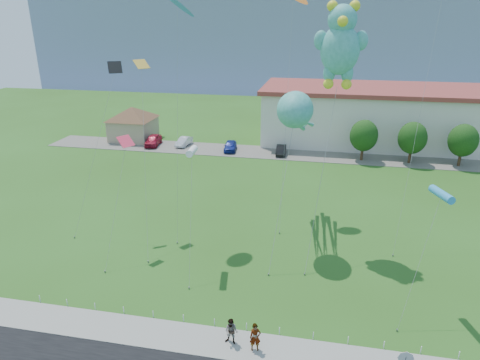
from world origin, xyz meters
name	(u,v)px	position (x,y,z in m)	size (l,w,h in m)	color
ground	(235,314)	(0.00, 0.00, 0.00)	(160.00, 160.00, 0.00)	#285016
sidewalk	(225,344)	(0.00, -2.75, 0.05)	(80.00, 2.50, 0.10)	gray
parking_strip	(287,154)	(0.00, 35.00, 0.03)	(70.00, 6.00, 0.06)	#59544C
hill_ridge	(314,35)	(0.00, 120.00, 12.50)	(160.00, 50.00, 25.00)	gray
pavilion	(133,120)	(-24.00, 38.00, 3.02)	(9.20, 9.20, 5.00)	tan
warehouse	(474,119)	(26.00, 44.00, 4.12)	(61.00, 15.00, 8.20)	beige
rope_fence	(230,324)	(0.00, -1.30, 0.25)	(26.05, 0.05, 0.50)	white
tree_near	(364,136)	(10.00, 34.00, 3.39)	(3.60, 3.60, 5.47)	#3F2B19
tree_mid	(412,138)	(16.00, 34.00, 3.39)	(3.60, 3.60, 5.47)	#3F2B19
tree_far	(463,140)	(22.00, 34.00, 3.39)	(3.60, 3.60, 5.47)	#3F2B19
pedestrian_left	(255,337)	(1.79, -2.93, 0.97)	(0.64, 0.42, 1.74)	gray
pedestrian_right	(231,332)	(0.37, -2.68, 0.92)	(0.80, 0.62, 1.64)	gray
parked_car_red	(153,140)	(-19.71, 35.19, 0.84)	(1.84, 4.57, 1.56)	maroon
parked_car_silver	(184,141)	(-15.22, 35.96, 0.68)	(1.30, 3.74, 1.23)	silver
parked_car_blue	(230,146)	(-7.98, 34.82, 0.75)	(1.62, 4.03, 1.37)	navy
parked_car_black	(281,150)	(-0.73, 34.46, 0.67)	(1.29, 3.71, 1.22)	black
octopus_kite	(296,116)	(2.56, 11.53, 10.46)	(2.76, 12.66, 12.66)	teal
teddy_bear_kite	(341,43)	(5.56, 11.86, 15.97)	(3.91, 7.82, 18.92)	teal
small_kite_orange	(293,0)	(1.37, 18.60, 19.17)	(1.80, 8.12, 20.38)	orange
small_kite_cyan	(441,195)	(11.95, 3.51, 7.80)	(2.31, 4.36, 8.29)	#2D91CB
small_kite_pink	(124,154)	(-10.07, 6.83, 8.01)	(1.29, 5.21, 9.34)	#F73752
small_kite_yellow	(142,89)	(-9.91, 10.84, 12.34)	(3.06, 7.74, 14.63)	gold
small_kite_white	(192,152)	(-4.35, 5.99, 8.77)	(0.95, 5.15, 9.27)	white
small_kite_black	(110,90)	(-12.71, 10.69, 12.21)	(4.02, 4.70, 14.39)	black
small_kite_blue	(177,10)	(-6.94, 11.84, 18.33)	(1.80, 4.69, 19.48)	blue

